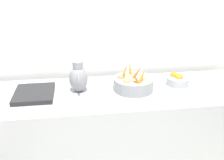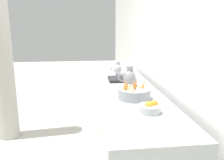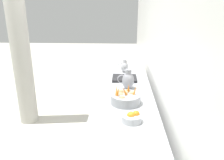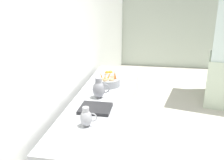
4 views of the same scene
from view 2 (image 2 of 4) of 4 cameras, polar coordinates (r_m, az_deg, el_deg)
The scene contains 8 objects.
ground_plane at distance 3.35m, azimuth -24.71°, elevation -17.01°, with size 15.96×15.96×0.00m, color #B7B2A5.
tile_wall_left at distance 2.27m, azimuth 17.59°, elevation 9.57°, with size 0.10×8.97×3.00m, color white.
prep_counter at distance 2.86m, azimuth 3.36°, elevation -10.91°, with size 0.69×2.65×0.90m, color #ADAFB5.
vegetable_colander at distance 2.36m, azimuth 5.34°, elevation -3.12°, with size 0.33×0.33×0.22m.
orange_bowl at distance 2.01m, azimuth 9.27°, elevation -6.70°, with size 0.19×0.19×0.10m.
metal_pitcher_tall at distance 2.77m, azimuth 4.21°, elevation 0.57°, with size 0.21×0.15×0.25m.
metal_pitcher_short at distance 3.45m, azimuth 1.41°, elevation 2.71°, with size 0.17×0.12×0.20m.
counter_sink_basin at distance 3.12m, azimuth 2.29°, elevation 0.23°, with size 0.34×0.30×0.04m, color #232326.
Camera 2 is at (-1.02, 2.75, 1.62)m, focal length 37.69 mm.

